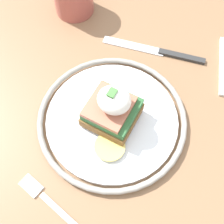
# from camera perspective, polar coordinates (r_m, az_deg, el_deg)

# --- Properties ---
(ground_plane) EXTENTS (6.00, 6.00, 0.00)m
(ground_plane) POSITION_cam_1_polar(r_m,az_deg,el_deg) (1.22, 0.31, -18.64)
(ground_plane) COLOR gray
(dining_table) EXTENTS (0.95, 0.82, 0.75)m
(dining_table) POSITION_cam_1_polar(r_m,az_deg,el_deg) (0.60, 0.60, -9.82)
(dining_table) COLOR #846042
(dining_table) RESTS_ON ground_plane
(plate) EXTENTS (0.26, 0.26, 0.02)m
(plate) POSITION_cam_1_polar(r_m,az_deg,el_deg) (0.49, 0.00, -1.43)
(plate) COLOR silver
(plate) RESTS_ON dining_table
(sandwich) EXTENTS (0.12, 0.09, 0.08)m
(sandwich) POSITION_cam_1_polar(r_m,az_deg,el_deg) (0.46, 0.04, 0.52)
(sandwich) COLOR brown
(sandwich) RESTS_ON plate
(fork) EXTENTS (0.05, 0.16, 0.00)m
(fork) POSITION_cam_1_polar(r_m,az_deg,el_deg) (0.46, -11.68, -18.37)
(fork) COLOR silver
(fork) RESTS_ON dining_table
(knife) EXTENTS (0.06, 0.21, 0.01)m
(knife) POSITION_cam_1_polar(r_m,az_deg,el_deg) (0.59, 10.02, 11.90)
(knife) COLOR #2D2D2D
(knife) RESTS_ON dining_table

